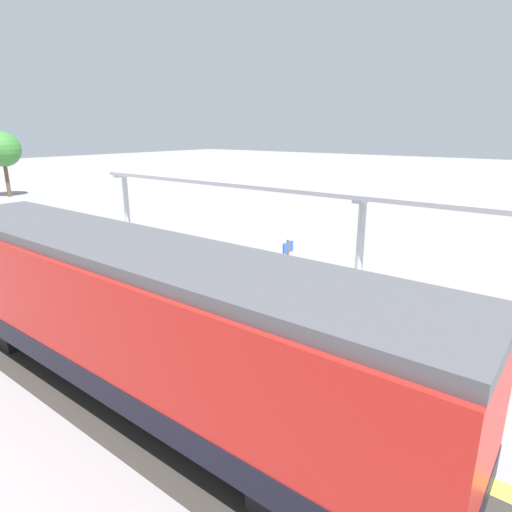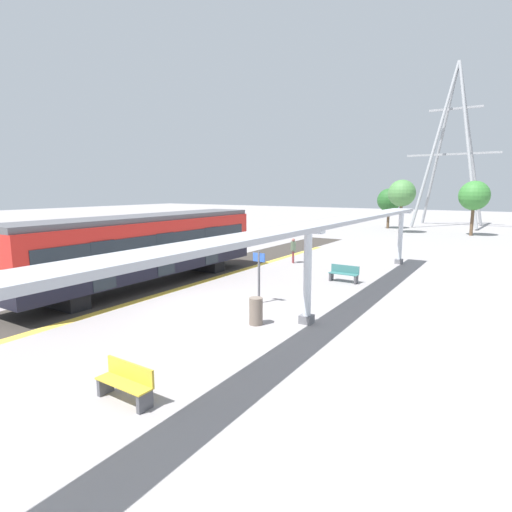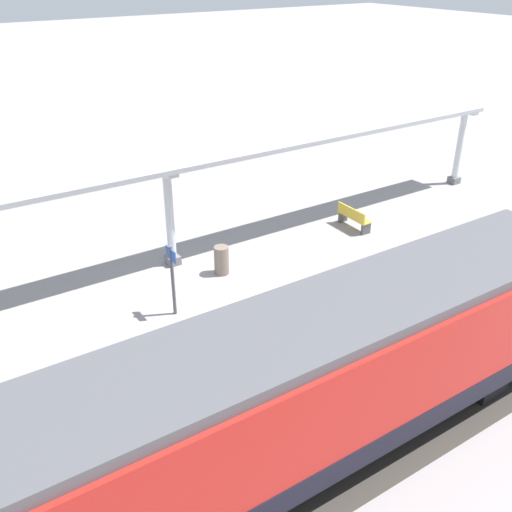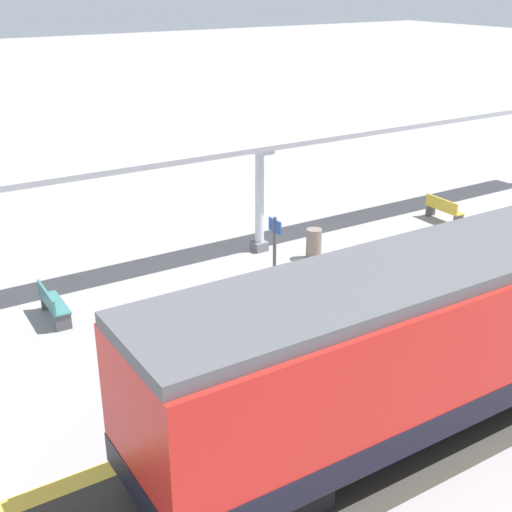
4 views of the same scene
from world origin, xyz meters
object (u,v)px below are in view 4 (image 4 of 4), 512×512
at_px(canopy_pillar_second, 260,200).
at_px(bench_mid_platform, 52,304).
at_px(platform_info_sign, 275,247).
at_px(train_near_carriage, 464,323).
at_px(bench_near_end, 443,209).
at_px(trash_bin, 314,244).

distance_m(canopy_pillar_second, bench_mid_platform, 7.20).
bearing_deg(platform_info_sign, train_near_carriage, -177.90).
relative_size(bench_mid_platform, platform_info_sign, 0.69).
bearing_deg(bench_near_end, platform_info_sign, 101.19).
xyz_separation_m(canopy_pillar_second, bench_mid_platform, (-1.17, 6.99, -1.26)).
relative_size(canopy_pillar_second, platform_info_sign, 1.53).
height_order(bench_mid_platform, trash_bin, trash_bin).
relative_size(train_near_carriage, canopy_pillar_second, 4.15).
xyz_separation_m(bench_near_end, bench_mid_platform, (-0.02, 14.03, 0.00)).
xyz_separation_m(bench_mid_platform, platform_info_sign, (-1.63, -5.70, 0.89)).
bearing_deg(train_near_carriage, canopy_pillar_second, -6.59).
xyz_separation_m(train_near_carriage, trash_bin, (7.69, -2.12, -1.35)).
relative_size(train_near_carriage, platform_info_sign, 6.34).
relative_size(train_near_carriage, trash_bin, 14.40).
distance_m(bench_mid_platform, platform_info_sign, 5.99).
bearing_deg(bench_mid_platform, canopy_pillar_second, -80.51).
bearing_deg(platform_info_sign, bench_near_end, -78.81).
height_order(trash_bin, platform_info_sign, platform_info_sign).
height_order(train_near_carriage, canopy_pillar_second, train_near_carriage).
xyz_separation_m(bench_near_end, platform_info_sign, (-1.65, 8.33, 0.89)).
distance_m(train_near_carriage, trash_bin, 8.09).
bearing_deg(train_near_carriage, bench_near_end, -45.34).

